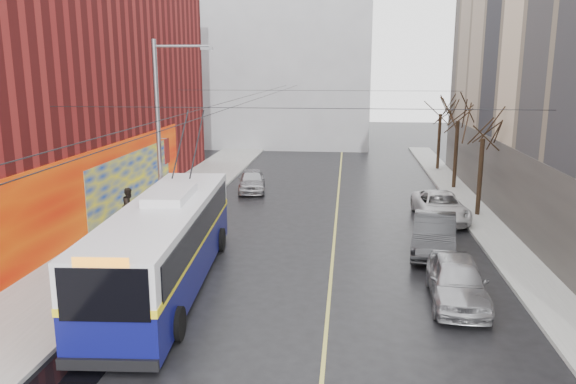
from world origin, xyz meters
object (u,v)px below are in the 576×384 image
(streetlight_pole, at_px, (162,136))
(parked_car_b, at_px, (434,234))
(tree_near, at_px, (484,124))
(parked_car_a, at_px, (457,280))
(trolleybus, at_px, (166,243))
(tree_mid, at_px, (459,109))
(pedestrian_a, at_px, (132,231))
(parked_car_c, at_px, (440,206))
(following_car, at_px, (252,180))
(tree_far, at_px, (441,104))
(pedestrian_b, at_px, (130,206))

(streetlight_pole, bearing_deg, parked_car_b, -1.45)
(tree_near, bearing_deg, parked_car_a, -105.42)
(trolleybus, bearing_deg, streetlight_pole, 104.16)
(tree_mid, height_order, parked_car_b, tree_mid)
(trolleybus, bearing_deg, pedestrian_a, 122.73)
(parked_car_c, height_order, following_car, parked_car_c)
(streetlight_pole, xyz_separation_m, pedestrian_a, (-0.99, -1.63, -3.92))
(parked_car_a, relative_size, parked_car_b, 0.92)
(parked_car_b, relative_size, pedestrian_a, 3.22)
(parked_car_b, relative_size, following_car, 1.20)
(pedestrian_a, bearing_deg, tree_mid, -62.64)
(tree_mid, distance_m, tree_far, 7.00)
(tree_far, xyz_separation_m, parked_car_c, (-2.09, -14.74, -4.43))
(trolleybus, xyz_separation_m, pedestrian_a, (-2.72, 3.64, -0.73))
(parked_car_b, distance_m, parked_car_c, 5.68)
(tree_near, bearing_deg, pedestrian_a, -154.67)
(pedestrian_b, bearing_deg, tree_mid, -45.94)
(pedestrian_a, bearing_deg, streetlight_pole, -46.01)
(parked_car_c, bearing_deg, trolleybus, -140.44)
(tree_far, distance_m, parked_car_a, 26.17)
(streetlight_pole, relative_size, parked_car_c, 1.75)
(tree_far, distance_m, pedestrian_a, 27.31)
(pedestrian_b, bearing_deg, trolleybus, -137.04)
(tree_mid, height_order, following_car, tree_mid)
(parked_car_c, distance_m, pedestrian_a, 15.64)
(parked_car_a, xyz_separation_m, parked_car_b, (0.00, 5.30, 0.04))
(tree_mid, distance_m, pedestrian_b, 21.17)
(following_car, bearing_deg, parked_car_b, -56.72)
(tree_mid, bearing_deg, following_car, -171.41)
(tree_far, bearing_deg, parked_car_a, -97.12)
(streetlight_pole, bearing_deg, trolleybus, -71.81)
(parked_car_a, xyz_separation_m, parked_car_c, (1.11, 10.86, -0.07))
(tree_far, height_order, pedestrian_a, tree_far)
(parked_car_a, relative_size, pedestrian_b, 2.51)
(tree_far, relative_size, trolleybus, 0.52)
(parked_car_c, bearing_deg, tree_mid, 71.53)
(tree_near, xyz_separation_m, parked_car_b, (-3.20, -6.30, -4.15))
(following_car, height_order, pedestrian_a, pedestrian_a)
(trolleybus, distance_m, parked_car_c, 15.49)
(trolleybus, height_order, following_car, trolleybus)
(streetlight_pole, height_order, pedestrian_a, streetlight_pole)
(trolleybus, xyz_separation_m, parked_car_c, (11.32, 10.53, -0.94))
(parked_car_a, bearing_deg, tree_near, 77.54)
(streetlight_pole, relative_size, following_car, 2.17)
(following_car, bearing_deg, tree_mid, 0.81)
(tree_near, xyz_separation_m, following_car, (-13.07, 5.02, -4.27))
(streetlight_pole, height_order, pedestrian_b, streetlight_pole)
(following_car, relative_size, pedestrian_b, 2.27)
(tree_far, bearing_deg, following_car, -145.52)
(tree_mid, bearing_deg, pedestrian_a, -137.78)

